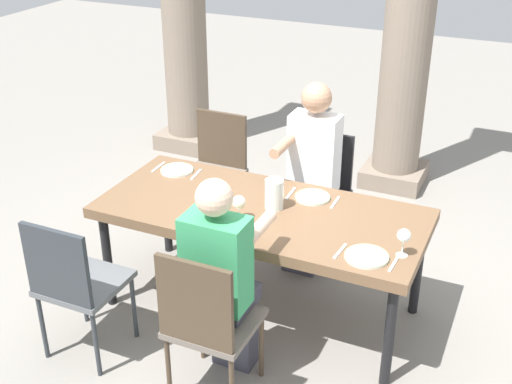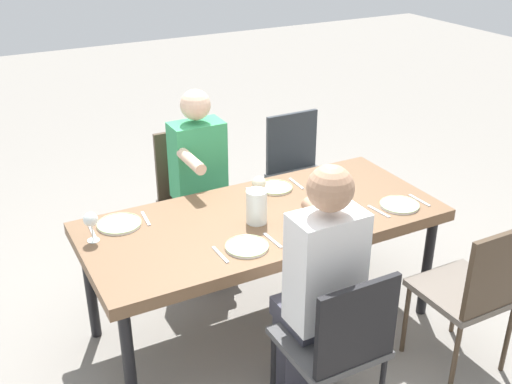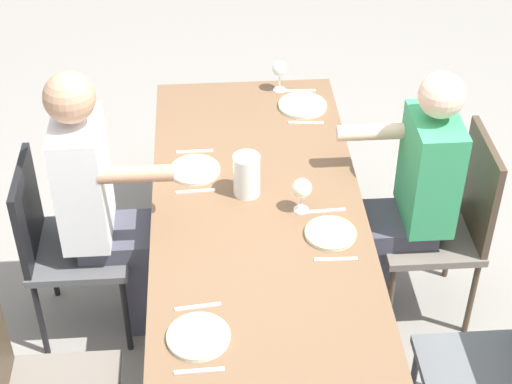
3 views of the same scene
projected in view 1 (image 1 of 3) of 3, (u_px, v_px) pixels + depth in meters
The scene contains 25 objects.
ground_plane at pixel (261, 307), 4.44m from camera, with size 16.00×16.00×0.00m, color gray.
dining_table at pixel (261, 217), 4.13m from camera, with size 2.02×0.89×0.74m.
chair_west_north at pixel (215, 164), 5.19m from camera, with size 0.44×0.44×0.92m.
chair_west_south at pixel (74, 280), 3.78m from camera, with size 0.44×0.44×0.93m.
chair_mid_north at pixel (319, 186), 4.88m from camera, with size 0.44×0.44×0.90m.
chair_mid_south at pixel (207, 319), 3.46m from camera, with size 0.44×0.44×0.95m.
diner_woman_green at pixel (223, 277), 3.54m from camera, with size 0.35×0.49×1.29m.
diner_man_white at pixel (310, 172), 4.63m from camera, with size 0.35×0.49×1.34m.
stone_column_near at pixel (183, 4), 6.27m from camera, with size 0.55×0.55×2.92m.
stone_column_centre at pixel (410, 17), 5.46m from camera, with size 0.54×0.54×3.05m.
plate_0 at pixel (177, 170), 4.59m from camera, with size 0.23×0.23×0.02m.
fork_0 at pixel (158, 167), 4.65m from camera, with size 0.02×0.17×0.01m, color silver.
spoon_0 at pixel (196, 174), 4.54m from camera, with size 0.02×0.17×0.01m, color silver.
plate_1 at pixel (207, 220), 3.96m from camera, with size 0.21×0.21×0.02m.
wine_glass_1 at pixel (239, 203), 3.93m from camera, with size 0.08×0.08×0.16m.
fork_1 at pixel (185, 216), 4.02m from camera, with size 0.02×0.17×0.01m, color silver.
spoon_1 at pixel (229, 226), 3.91m from camera, with size 0.02×0.17×0.01m, color silver.
plate_2 at pixel (313, 197), 4.23m from camera, with size 0.23×0.23×0.02m.
fork_2 at pixel (291, 193), 4.28m from camera, with size 0.02×0.17×0.01m, color silver.
spoon_2 at pixel (335, 202), 4.17m from camera, with size 0.02×0.17×0.01m, color silver.
plate_3 at pixel (367, 256), 3.60m from camera, with size 0.24×0.24×0.02m.
wine_glass_3 at pixel (404, 236), 3.57m from camera, with size 0.08×0.08×0.16m.
fork_3 at pixel (340, 251), 3.66m from camera, with size 0.02×0.17×0.01m, color silver.
spoon_3 at pixel (394, 263), 3.55m from camera, with size 0.02×0.17×0.01m, color silver.
water_pitcher at pixel (274, 196), 4.08m from camera, with size 0.12×0.12×0.19m.
Camera 1 is at (1.46, -3.31, 2.69)m, focal length 46.82 mm.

